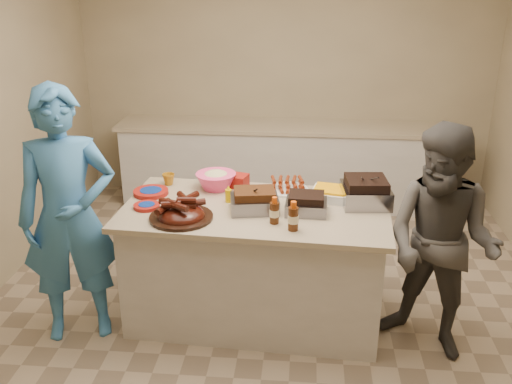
# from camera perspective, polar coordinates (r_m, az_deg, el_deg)

# --- Properties ---
(room) EXTENTS (4.50, 5.00, 2.70)m
(room) POSITION_cam_1_polar(r_m,az_deg,el_deg) (4.53, 1.34, -11.75)
(room) COLOR tan
(room) RESTS_ON ground
(back_counter) EXTENTS (3.60, 0.64, 0.90)m
(back_counter) POSITION_cam_1_polar(r_m,az_deg,el_deg) (6.31, 2.73, 2.81)
(back_counter) COLOR beige
(back_counter) RESTS_ON ground
(island) EXTENTS (1.95, 1.11, 0.89)m
(island) POSITION_cam_1_polar(r_m,az_deg,el_deg) (4.48, -0.06, -12.12)
(island) COLOR beige
(island) RESTS_ON ground
(rib_platter) EXTENTS (0.50, 0.50, 0.17)m
(rib_platter) POSITION_cam_1_polar(r_m,az_deg,el_deg) (3.91, -7.47, -2.66)
(rib_platter) COLOR #3F1109
(rib_platter) RESTS_ON island
(pulled_pork_tray) EXTENTS (0.37, 0.30, 0.10)m
(pulled_pork_tray) POSITION_cam_1_polar(r_m,az_deg,el_deg) (4.01, -0.15, -1.86)
(pulled_pork_tray) COLOR #47230F
(pulled_pork_tray) RESTS_ON island
(brisket_tray) EXTENTS (0.29, 0.25, 0.09)m
(brisket_tray) POSITION_cam_1_polar(r_m,az_deg,el_deg) (3.99, 5.02, -2.04)
(brisket_tray) COLOR black
(brisket_tray) RESTS_ON island
(roasting_pan) EXTENTS (0.36, 0.36, 0.13)m
(roasting_pan) POSITION_cam_1_polar(r_m,az_deg,el_deg) (4.19, 10.82, -1.17)
(roasting_pan) COLOR gray
(roasting_pan) RESTS_ON island
(coleslaw_bowl) EXTENTS (0.33, 0.33, 0.21)m
(coleslaw_bowl) POSITION_cam_1_polar(r_m,az_deg,el_deg) (4.41, -4.00, 0.35)
(coleslaw_bowl) COLOR #FF4280
(coleslaw_bowl) RESTS_ON island
(sausage_plate) EXTENTS (0.35, 0.35, 0.05)m
(sausage_plate) POSITION_cam_1_polar(r_m,az_deg,el_deg) (4.37, 3.17, 0.16)
(sausage_plate) COLOR silver
(sausage_plate) RESTS_ON island
(mac_cheese_dish) EXTENTS (0.38, 0.31, 0.09)m
(mac_cheese_dish) POSITION_cam_1_polar(r_m,az_deg,el_deg) (4.24, 7.87, -0.70)
(mac_cheese_dish) COLOR #F9AD06
(mac_cheese_dish) RESTS_ON island
(bbq_bottle_a) EXTENTS (0.07, 0.07, 0.20)m
(bbq_bottle_a) POSITION_cam_1_polar(r_m,az_deg,el_deg) (3.73, 3.71, -3.81)
(bbq_bottle_a) COLOR #3F1E0A
(bbq_bottle_a) RESTS_ON island
(bbq_bottle_b) EXTENTS (0.07, 0.07, 0.19)m
(bbq_bottle_b) POSITION_cam_1_polar(r_m,az_deg,el_deg) (3.82, 1.84, -3.11)
(bbq_bottle_b) COLOR #3F1E0A
(bbq_bottle_b) RESTS_ON island
(mustard_bottle) EXTENTS (0.05, 0.05, 0.13)m
(mustard_bottle) POSITION_cam_1_polar(r_m,az_deg,el_deg) (4.16, -2.76, -0.99)
(mustard_bottle) COLOR #EEB900
(mustard_bottle) RESTS_ON island
(sauce_bowl) EXTENTS (0.13, 0.05, 0.12)m
(sauce_bowl) POSITION_cam_1_polar(r_m,az_deg,el_deg) (4.31, -1.15, -0.14)
(sauce_bowl) COLOR silver
(sauce_bowl) RESTS_ON island
(plate_stack_large) EXTENTS (0.28, 0.28, 0.03)m
(plate_stack_large) POSITION_cam_1_polar(r_m,az_deg,el_deg) (4.36, -10.45, -0.20)
(plate_stack_large) COLOR maroon
(plate_stack_large) RESTS_ON island
(plate_stack_small) EXTENTS (0.20, 0.20, 0.03)m
(plate_stack_small) POSITION_cam_1_polar(r_m,az_deg,el_deg) (4.12, -10.86, -1.56)
(plate_stack_small) COLOR maroon
(plate_stack_small) RESTS_ON island
(plastic_cup) EXTENTS (0.10, 0.10, 0.10)m
(plastic_cup) POSITION_cam_1_polar(r_m,az_deg,el_deg) (4.53, -8.70, 0.73)
(plastic_cup) COLOR #A86E12
(plastic_cup) RESTS_ON island
(basket_stack) EXTENTS (0.22, 0.18, 0.09)m
(basket_stack) POSITION_cam_1_polar(r_m,az_deg,el_deg) (4.45, -2.08, 0.60)
(basket_stack) COLOR maroon
(basket_stack) RESTS_ON island
(guest_blue) EXTENTS (1.18, 1.93, 0.43)m
(guest_blue) POSITION_cam_1_polar(r_m,az_deg,el_deg) (4.51, -16.83, -13.01)
(guest_blue) COLOR teal
(guest_blue) RESTS_ON ground
(guest_gray) EXTENTS (1.54, 1.77, 0.61)m
(guest_gray) POSITION_cam_1_polar(r_m,az_deg,el_deg) (4.33, 16.76, -14.55)
(guest_gray) COLOR #464440
(guest_gray) RESTS_ON ground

